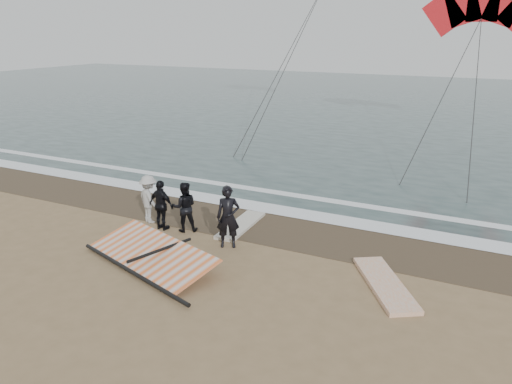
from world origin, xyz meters
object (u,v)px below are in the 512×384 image
man_main (228,217)px  sail_rig (153,254)px  board_white (385,284)px  board_cream (241,225)px

man_main → sail_rig: man_main is taller
sail_rig → board_white: bearing=13.4°
board_cream → man_main: bearing=-78.3°
board_white → man_main: bearing=143.6°
man_main → sail_rig: (-1.33, -1.70, -0.69)m
board_cream → sail_rig: sail_rig is taller
board_white → board_cream: (-4.85, 1.77, -0.00)m
man_main → board_white: man_main is taller
man_main → sail_rig: bearing=-155.0°
board_cream → sail_rig: bearing=-109.8°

